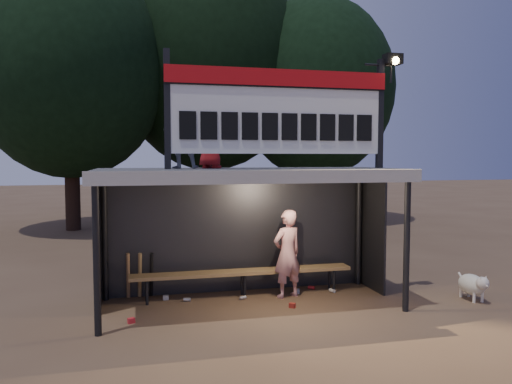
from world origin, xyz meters
TOP-DOWN VIEW (x-y plane):
  - ground at (0.00, 0.00)m, footprint 80.00×80.00m
  - player at (0.76, 0.34)m, footprint 0.67×0.55m
  - child_a at (-1.12, 0.17)m, footprint 0.59×0.47m
  - child_b at (-0.58, 0.48)m, footprint 0.61×0.59m
  - dugout_shelter at (0.00, 0.24)m, footprint 5.10×2.08m
  - scoreboard_assembly at (0.56, -0.01)m, footprint 4.10×0.27m
  - bench at (0.00, 0.55)m, footprint 4.00×0.35m
  - tree_left at (-4.00, 10.00)m, footprint 6.46×6.46m
  - tree_mid at (1.00, 11.50)m, footprint 7.22×7.22m
  - tree_right at (5.00, 10.50)m, footprint 6.08×6.08m
  - dog at (3.88, -0.61)m, footprint 0.36×0.81m
  - bats at (-1.81, 0.82)m, footprint 0.48×0.33m
  - litter at (0.02, 0.30)m, footprint 3.73×1.32m

SIDE VIEW (x-z plane):
  - ground at x=0.00m, z-range 0.00..0.00m
  - litter at x=0.02m, z-range 0.00..0.08m
  - dog at x=3.88m, z-range 0.03..0.53m
  - bats at x=-1.81m, z-range 0.01..0.85m
  - bench at x=0.00m, z-range 0.19..0.67m
  - player at x=0.76m, z-range 0.00..1.58m
  - dugout_shelter at x=0.00m, z-range 0.69..3.01m
  - child_b at x=-0.58m, z-range 2.32..3.37m
  - child_a at x=-1.12m, z-range 2.32..3.49m
  - scoreboard_assembly at x=0.56m, z-range 2.33..4.32m
  - tree_right at x=5.00m, z-range 0.83..9.55m
  - tree_left at x=-4.00m, z-range 0.88..10.15m
  - tree_mid at x=1.00m, z-range 0.99..11.34m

